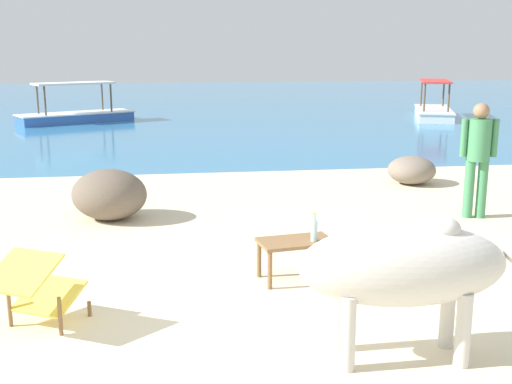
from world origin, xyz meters
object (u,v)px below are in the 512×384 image
cow (410,266)px  boat_white (434,110)px  deck_chair_near (36,286)px  bottle (314,230)px  boat_blue (76,114)px  person_standing (478,152)px  low_bench_table (296,247)px

cow → boat_white: 18.23m
cow → deck_chair_near: size_ratio=2.19×
bottle → boat_white: bearing=62.7°
bottle → boat_blue: bearing=106.0°
boat_white → person_standing: bearing=178.7°
low_bench_table → bottle: size_ratio=2.77×
boat_blue → low_bench_table: bearing=78.5°
cow → boat_blue: 17.67m
deck_chair_near → boat_blue: (-1.80, 16.08, -0.13)m
bottle → boat_blue: boat_blue is taller
cow → low_bench_table: 1.91m
boat_blue → person_standing: bearing=91.8°
bottle → person_standing: size_ratio=0.18×
person_standing → boat_blue: 15.00m
person_standing → boat_blue: bearing=-139.5°
low_bench_table → person_standing: size_ratio=0.51×
boat_blue → deck_chair_near: bearing=69.4°
cow → bottle: 1.79m
cow → low_bench_table: cow is taller
low_bench_table → boat_blue: size_ratio=0.22×
bottle → boat_white: size_ratio=0.08×
cow → low_bench_table: (-0.51, 1.80, -0.39)m
person_standing → boat_blue: person_standing is taller
cow → boat_white: size_ratio=0.53×
boat_blue → boat_white: same height
low_bench_table → boat_white: 16.82m
cow → bottle: size_ratio=6.83×
low_bench_table → bottle: bottle is taller
deck_chair_near → boat_blue: boat_blue is taller
low_bench_table → deck_chair_near: size_ratio=0.89×
low_bench_table → cow: bearing=-83.4°
boat_white → boat_blue: bearing=107.9°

